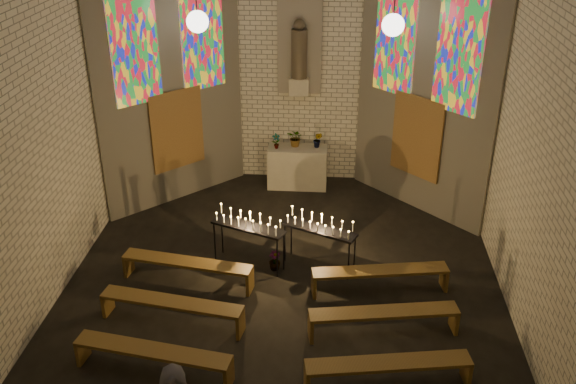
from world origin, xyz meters
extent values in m
plane|color=black|center=(0.00, 0.00, 0.00)|extent=(12.00, 12.00, 0.00)
cube|color=beige|center=(0.00, 6.00, 3.50)|extent=(8.00, 0.02, 7.00)
cube|color=beige|center=(-4.00, 0.00, 3.50)|extent=(0.02, 12.00, 7.00)
cube|color=beige|center=(4.00, 0.00, 3.50)|extent=(0.02, 12.00, 7.00)
cube|color=beige|center=(-2.75, 4.75, 3.50)|extent=(2.72, 2.72, 7.00)
cube|color=beige|center=(2.75, 4.75, 3.50)|extent=(2.72, 2.72, 7.00)
cube|color=#4C3F8C|center=(-3.21, 4.06, 4.00)|extent=(0.78, 0.78, 3.00)
cube|color=#4C3F8C|center=(-2.06, 5.21, 4.00)|extent=(0.78, 0.78, 3.00)
cube|color=#4C3F8C|center=(2.06, 5.21, 4.00)|extent=(0.78, 0.78, 3.00)
cube|color=#4C3F8C|center=(3.21, 4.06, 4.00)|extent=(0.78, 0.78, 3.00)
cube|color=brown|center=(-2.63, 4.63, 1.70)|extent=(0.95, 0.95, 1.80)
cube|color=brown|center=(2.63, 4.63, 1.70)|extent=(0.95, 0.95, 1.80)
cube|color=gray|center=(0.00, 5.92, 3.50)|extent=(1.00, 0.12, 2.60)
cube|color=beige|center=(0.00, 5.78, 2.40)|extent=(0.45, 0.30, 0.40)
cylinder|color=brown|center=(0.00, 5.78, 3.15)|extent=(0.36, 0.36, 1.10)
sphere|color=brown|center=(0.00, 5.78, 3.80)|extent=(0.26, 0.26, 0.26)
sphere|color=white|center=(-1.90, 4.10, 4.20)|extent=(0.44, 0.44, 0.44)
sphere|color=white|center=(1.90, 4.10, 4.20)|extent=(0.44, 0.44, 0.44)
cube|color=beige|center=(0.00, 5.45, 0.50)|extent=(1.40, 0.60, 1.00)
imported|color=#4C723F|center=(-0.50, 5.38, 1.18)|extent=(0.23, 0.19, 0.36)
imported|color=#4C723F|center=(-0.05, 5.54, 1.21)|extent=(0.48, 0.46, 0.42)
imported|color=#4C723F|center=(0.47, 5.52, 1.19)|extent=(0.25, 0.22, 0.38)
imported|color=#4C723F|center=(-0.20, 1.85, 0.20)|extent=(0.26, 0.26, 0.39)
cube|color=black|center=(-0.71, 1.98, 0.84)|extent=(1.48, 0.86, 0.05)
cylinder|color=black|center=(-1.40, 2.11, 0.41)|extent=(0.03, 0.03, 0.82)
cylinder|color=black|center=(-0.13, 1.60, 0.41)|extent=(0.03, 0.03, 0.82)
cylinder|color=black|center=(-1.30, 2.36, 0.41)|extent=(0.03, 0.03, 0.82)
cylinder|color=black|center=(-0.03, 1.85, 0.41)|extent=(0.03, 0.03, 0.82)
cube|color=black|center=(0.64, 2.00, 0.83)|extent=(1.46, 0.91, 0.05)
cylinder|color=black|center=(-0.04, 2.15, 0.41)|extent=(0.03, 0.03, 0.81)
cylinder|color=black|center=(1.20, 1.60, 0.41)|extent=(0.03, 0.03, 0.81)
cylinder|color=black|center=(0.08, 2.40, 0.41)|extent=(0.03, 0.03, 0.81)
cylinder|color=black|center=(1.31, 1.84, 0.41)|extent=(0.03, 0.03, 0.81)
cube|color=brown|center=(-1.76, 1.29, 0.44)|extent=(2.48, 0.74, 0.06)
cube|color=brown|center=(-2.95, 1.49, 0.22)|extent=(0.11, 0.35, 0.44)
cube|color=brown|center=(-0.58, 1.09, 0.22)|extent=(0.11, 0.35, 0.44)
cube|color=brown|center=(1.76, 1.29, 0.44)|extent=(2.48, 0.74, 0.06)
cube|color=brown|center=(0.58, 1.09, 0.22)|extent=(0.11, 0.35, 0.44)
cube|color=brown|center=(2.95, 1.49, 0.22)|extent=(0.11, 0.35, 0.44)
cube|color=brown|center=(-1.76, 0.09, 0.44)|extent=(2.48, 0.74, 0.06)
cube|color=brown|center=(-2.95, 0.29, 0.22)|extent=(0.11, 0.35, 0.44)
cube|color=brown|center=(-0.58, -0.11, 0.22)|extent=(0.11, 0.35, 0.44)
cube|color=brown|center=(1.76, 0.09, 0.44)|extent=(2.48, 0.74, 0.06)
cube|color=brown|center=(0.58, -0.11, 0.22)|extent=(0.11, 0.35, 0.44)
cube|color=brown|center=(2.95, 0.29, 0.22)|extent=(0.11, 0.35, 0.44)
cube|color=brown|center=(-1.76, -1.11, 0.44)|extent=(2.48, 0.74, 0.06)
cube|color=brown|center=(-2.95, -0.91, 0.22)|extent=(0.11, 0.35, 0.44)
cube|color=brown|center=(-0.58, -1.31, 0.22)|extent=(0.11, 0.35, 0.44)
cube|color=brown|center=(1.76, -1.11, 0.44)|extent=(2.48, 0.74, 0.06)
cube|color=brown|center=(0.58, -1.31, 0.22)|extent=(0.11, 0.35, 0.44)
cube|color=brown|center=(2.95, -0.91, 0.22)|extent=(0.11, 0.35, 0.44)
camera|label=1|loc=(0.85, -8.40, 6.97)|focal=40.00mm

